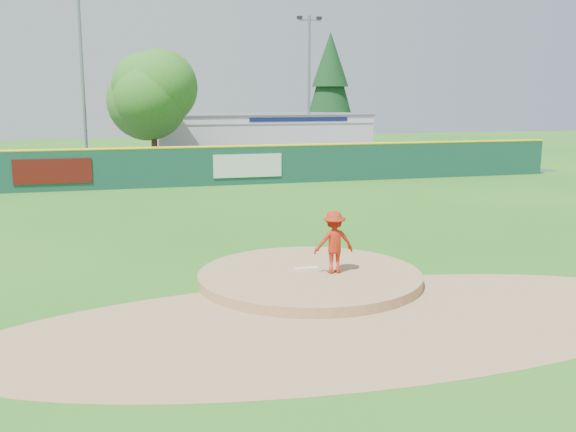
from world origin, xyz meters
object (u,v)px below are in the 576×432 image
object	(u,v)px
deciduous_tree	(153,96)
light_pole_right	(309,82)
van	(288,163)
pitcher	(334,242)
light_pole_left	(82,71)
conifer_tree	(330,84)
pool_building_grp	(258,136)

from	to	relation	value
deciduous_tree	light_pole_right	xyz separation A→B (m)	(11.00, 4.00, 0.99)
van	light_pole_right	size ratio (longest dim) A/B	0.54
deciduous_tree	pitcher	bearing A→B (deg)	-84.22
light_pole_right	light_pole_left	bearing A→B (deg)	-172.41
conifer_tree	light_pole_right	distance (m)	8.06
conifer_tree	light_pole_left	world-z (taller)	light_pole_left
pitcher	light_pole_left	distance (m)	28.43
pitcher	light_pole_right	size ratio (longest dim) A/B	0.15
conifer_tree	light_pole_right	bearing A→B (deg)	-119.74
pitcher	light_pole_right	bearing A→B (deg)	-105.47
deciduous_tree	light_pole_left	world-z (taller)	light_pole_left
van	deciduous_tree	size ratio (longest dim) A/B	0.73
pitcher	pool_building_grp	distance (m)	32.66
pitcher	van	world-z (taller)	pitcher
pool_building_grp	light_pole_right	bearing A→B (deg)	-44.95
light_pole_right	van	bearing A→B (deg)	-114.95
van	pitcher	bearing A→B (deg)	142.66
deciduous_tree	conifer_tree	distance (m)	18.63
light_pole_left	deciduous_tree	bearing A→B (deg)	-26.57
van	conifer_tree	size ratio (longest dim) A/B	0.57
van	light_pole_right	xyz separation A→B (m)	(3.73, 8.02, 4.78)
deciduous_tree	conifer_tree	world-z (taller)	conifer_tree
pool_building_grp	light_pole_right	distance (m)	5.75
pool_building_grp	pitcher	bearing A→B (deg)	-99.60
conifer_tree	light_pole_left	size ratio (longest dim) A/B	0.86
light_pole_left	light_pole_right	distance (m)	15.14
pitcher	pool_building_grp	bearing A→B (deg)	-98.94
pool_building_grp	light_pole_left	size ratio (longest dim) A/B	1.38
light_pole_left	light_pole_right	world-z (taller)	light_pole_left
van	conifer_tree	distance (m)	17.55
pitcher	conifer_tree	xyz separation A→B (m)	(12.45, 36.20, 4.53)
van	light_pole_right	distance (m)	10.05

